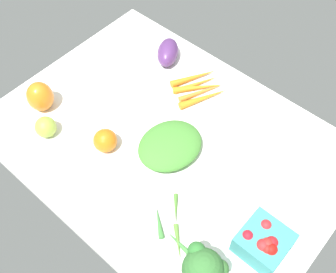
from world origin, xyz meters
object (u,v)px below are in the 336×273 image
(berry_basket, at_px, (264,242))
(okra_pile, at_px, (171,229))
(eggplant, at_px, (168,52))
(leafy_greens_clump, at_px, (170,145))
(heirloom_tomato_orange, at_px, (105,141))
(bell_pepper_orange, at_px, (40,96))
(carrot_bunch, at_px, (200,87))
(heirloom_tomato_green, at_px, (46,127))
(broccoli_head, at_px, (204,269))

(berry_basket, xyz_separation_m, okra_pile, (0.21, 0.11, -0.03))
(berry_basket, relative_size, okra_pile, 0.77)
(eggplant, height_order, okra_pile, eggplant)
(leafy_greens_clump, xyz_separation_m, heirloom_tomato_orange, (0.15, 0.12, 0.01))
(bell_pepper_orange, relative_size, eggplant, 0.83)
(berry_basket, height_order, okra_pile, berry_basket)
(bell_pepper_orange, height_order, okra_pile, bell_pepper_orange)
(eggplant, distance_m, heirloom_tomato_orange, 0.42)
(bell_pepper_orange, xyz_separation_m, okra_pile, (-0.58, 0.05, -0.04))
(carrot_bunch, xyz_separation_m, leafy_greens_clump, (-0.09, 0.25, 0.02))
(berry_basket, xyz_separation_m, heirloom_tomato_orange, (0.52, 0.04, -0.00))
(heirloom_tomato_green, relative_size, leafy_greens_clump, 0.33)
(heirloom_tomato_green, bearing_deg, okra_pile, -178.50)
(heirloom_tomato_green, xyz_separation_m, heirloom_tomato_orange, (-0.17, -0.08, 0.00))
(heirloom_tomato_green, height_order, leafy_greens_clump, heirloom_tomato_green)
(broccoli_head, distance_m, heirloom_tomato_orange, 0.48)
(broccoli_head, relative_size, heirloom_tomato_orange, 1.82)
(okra_pile, distance_m, heirloom_tomato_orange, 0.33)
(bell_pepper_orange, bearing_deg, heirloom_tomato_green, 147.82)
(leafy_greens_clump, relative_size, okra_pile, 1.28)
(carrot_bunch, distance_m, okra_pile, 0.50)
(leafy_greens_clump, distance_m, okra_pile, 0.25)
(eggplant, bearing_deg, carrot_bunch, -133.85)
(eggplant, distance_m, okra_pile, 0.64)
(leafy_greens_clump, height_order, broccoli_head, broccoli_head)
(carrot_bunch, xyz_separation_m, eggplant, (0.17, -0.04, 0.02))
(carrot_bunch, height_order, leafy_greens_clump, leafy_greens_clump)
(eggplant, xyz_separation_m, heirloom_tomato_orange, (-0.11, 0.40, 0.00))
(berry_basket, bearing_deg, leafy_greens_clump, -10.81)
(carrot_bunch, bearing_deg, heirloom_tomato_orange, 80.15)
(bell_pepper_orange, bearing_deg, okra_pile, 175.52)
(eggplant, bearing_deg, broccoli_head, -164.50)
(carrot_bunch, distance_m, broccoli_head, 0.63)
(heirloom_tomato_green, bearing_deg, broccoli_head, 176.79)
(broccoli_head, bearing_deg, heirloom_tomato_orange, -14.46)
(bell_pepper_orange, bearing_deg, carrot_bunch, -130.19)
(heirloom_tomato_green, relative_size, heirloom_tomato_orange, 0.92)
(okra_pile, bearing_deg, eggplant, -47.82)
(berry_basket, distance_m, broccoli_head, 0.18)
(carrot_bunch, bearing_deg, okra_pile, 120.34)
(leafy_greens_clump, bearing_deg, berry_basket, 169.19)
(broccoli_head, xyz_separation_m, heirloom_tomato_orange, (0.46, -0.12, -0.04))
(bell_pepper_orange, bearing_deg, broccoli_head, 172.61)
(heirloom_tomato_green, bearing_deg, heirloom_tomato_orange, -154.32)
(heirloom_tomato_orange, bearing_deg, bell_pepper_orange, 5.23)
(okra_pile, relative_size, heirloom_tomato_orange, 2.18)
(leafy_greens_clump, xyz_separation_m, okra_pile, (-0.17, 0.19, -0.02))
(heirloom_tomato_green, bearing_deg, berry_basket, -169.60)
(eggplant, height_order, heirloom_tomato_orange, same)
(eggplant, relative_size, heirloom_tomato_orange, 1.72)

